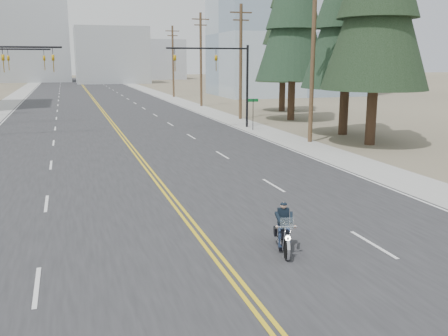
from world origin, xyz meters
name	(u,v)px	position (x,y,z in m)	size (l,w,h in m)	color
ground_plane	(278,336)	(0.00, 0.00, 0.00)	(400.00, 400.00, 0.00)	#776D56
road	(93,99)	(0.00, 70.00, 0.01)	(20.00, 200.00, 0.01)	#303033
sidewalk_left	(12,101)	(-11.50, 70.00, 0.01)	(3.00, 200.00, 0.01)	#A5A5A0
sidewalk_right	(168,97)	(11.50, 70.00, 0.01)	(3.00, 200.00, 0.01)	#A5A5A0
traffic_mast_right	(225,70)	(8.98, 32.00, 4.94)	(7.10, 0.26, 7.00)	black
traffic_mast_far	(1,70)	(-9.31, 40.00, 4.87)	(6.10, 0.26, 7.00)	black
street_sign	(253,109)	(10.80, 30.00, 1.80)	(0.90, 0.06, 2.62)	black
utility_pole_b	(313,57)	(12.50, 23.00, 5.98)	(2.20, 0.30, 11.50)	brown
utility_pole_c	(241,60)	(12.50, 38.00, 5.73)	(2.20, 0.30, 11.00)	brown
utility_pole_d	(201,58)	(12.50, 53.00, 5.98)	(2.20, 0.30, 11.50)	brown
utility_pole_e	(173,60)	(12.50, 70.00, 5.73)	(2.20, 0.30, 11.00)	brown
glass_building	(287,34)	(32.00, 70.00, 10.00)	(24.00, 16.00, 20.00)	#9EB5CC
haze_bldg_b	(112,55)	(8.00, 125.00, 7.00)	(18.00, 14.00, 14.00)	#ADB2B7
haze_bldg_c	(249,47)	(40.00, 110.00, 9.00)	(16.00, 12.00, 18.00)	#B7BCC6
haze_bldg_d	(30,33)	(-12.00, 140.00, 13.00)	(20.00, 15.00, 26.00)	#ADB2B7
haze_bldg_e	(160,60)	(25.00, 150.00, 6.00)	(14.00, 14.00, 12.00)	#B7BCC6
motorcyclist	(284,228)	(2.10, 4.40, 0.74)	(0.81, 1.90, 1.48)	black
conifer_tall	(294,1)	(17.01, 35.88, 11.13)	(6.98, 6.98, 19.38)	#382619
conifer_far	(284,24)	(19.80, 44.29, 9.65)	(6.28, 6.28, 16.82)	#382619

